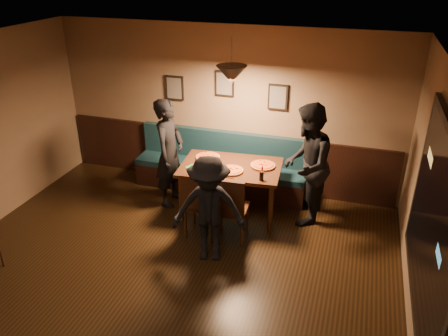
# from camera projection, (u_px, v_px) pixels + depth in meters

# --- Properties ---
(floor) EXTENTS (7.00, 7.00, 0.00)m
(floor) POSITION_uv_depth(u_px,v_px,m) (134.00, 316.00, 5.13)
(floor) COLOR black
(floor) RESTS_ON ground
(ceiling) EXTENTS (7.00, 7.00, 0.00)m
(ceiling) POSITION_uv_depth(u_px,v_px,m) (106.00, 77.00, 3.90)
(ceiling) COLOR silver
(ceiling) RESTS_ON ground
(wall_back) EXTENTS (6.00, 0.00, 6.00)m
(wall_back) POSITION_uv_depth(u_px,v_px,m) (225.00, 109.00, 7.52)
(wall_back) COLOR #8C704F
(wall_back) RESTS_ON ground
(wall_right) EXTENTS (0.00, 7.00, 7.00)m
(wall_right) POSITION_uv_depth(u_px,v_px,m) (442.00, 270.00, 3.70)
(wall_right) COLOR #8C704F
(wall_right) RESTS_ON ground
(wainscot) EXTENTS (5.88, 0.06, 1.00)m
(wainscot) POSITION_uv_depth(u_px,v_px,m) (225.00, 158.00, 7.88)
(wainscot) COLOR black
(wainscot) RESTS_ON ground
(booth_bench) EXTENTS (3.00, 0.60, 1.00)m
(booth_bench) POSITION_uv_depth(u_px,v_px,m) (220.00, 164.00, 7.65)
(booth_bench) COLOR #0F232D
(booth_bench) RESTS_ON ground
(window_frame) EXTENTS (0.06, 2.56, 1.86)m
(window_frame) POSITION_uv_depth(u_px,v_px,m) (433.00, 227.00, 4.10)
(window_frame) COLOR black
(window_frame) RESTS_ON wall_right
(window_glass) EXTENTS (0.00, 2.40, 2.40)m
(window_glass) POSITION_uv_depth(u_px,v_px,m) (429.00, 227.00, 4.10)
(window_glass) COLOR black
(window_glass) RESTS_ON wall_right
(picture_left) EXTENTS (0.32, 0.04, 0.42)m
(picture_left) POSITION_uv_depth(u_px,v_px,m) (175.00, 88.00, 7.61)
(picture_left) COLOR black
(picture_left) RESTS_ON wall_back
(picture_center) EXTENTS (0.32, 0.04, 0.42)m
(picture_center) POSITION_uv_depth(u_px,v_px,m) (225.00, 84.00, 7.30)
(picture_center) COLOR black
(picture_center) RESTS_ON wall_back
(picture_right) EXTENTS (0.32, 0.04, 0.42)m
(picture_right) POSITION_uv_depth(u_px,v_px,m) (278.00, 97.00, 7.12)
(picture_right) COLOR black
(picture_right) RESTS_ON wall_back
(pendant_lamp) EXTENTS (0.44, 0.44, 0.25)m
(pendant_lamp) POSITION_uv_depth(u_px,v_px,m) (232.00, 74.00, 6.22)
(pendant_lamp) COLOR black
(pendant_lamp) RESTS_ON ceiling
(dining_table) EXTENTS (1.62, 1.12, 0.82)m
(dining_table) POSITION_uv_depth(u_px,v_px,m) (231.00, 189.00, 7.02)
(dining_table) COLOR black
(dining_table) RESTS_ON floor
(chair_near_left) EXTENTS (0.48, 0.48, 1.03)m
(chair_near_left) POSITION_uv_depth(u_px,v_px,m) (202.00, 202.00, 6.46)
(chair_near_left) COLOR black
(chair_near_left) RESTS_ON floor
(chair_near_right) EXTENTS (0.49, 0.49, 1.04)m
(chair_near_right) POSITION_uv_depth(u_px,v_px,m) (231.00, 207.00, 6.32)
(chair_near_right) COLOR black
(chair_near_right) RESTS_ON floor
(diner_left) EXTENTS (0.45, 0.66, 1.79)m
(diner_left) POSITION_uv_depth(u_px,v_px,m) (169.00, 153.00, 7.11)
(diner_left) COLOR black
(diner_left) RESTS_ON floor
(diner_right) EXTENTS (0.72, 0.92, 1.88)m
(diner_right) POSITION_uv_depth(u_px,v_px,m) (307.00, 165.00, 6.61)
(diner_right) COLOR black
(diner_right) RESTS_ON floor
(diner_front) EXTENTS (1.08, 0.78, 1.51)m
(diner_front) POSITION_uv_depth(u_px,v_px,m) (209.00, 210.00, 5.80)
(diner_front) COLOR black
(diner_front) RESTS_ON floor
(pizza_a) EXTENTS (0.45, 0.45, 0.04)m
(pizza_a) POSITION_uv_depth(u_px,v_px,m) (208.00, 157.00, 7.09)
(pizza_a) COLOR orange
(pizza_a) RESTS_ON dining_table
(pizza_b) EXTENTS (0.37, 0.37, 0.04)m
(pizza_b) POSITION_uv_depth(u_px,v_px,m) (231.00, 170.00, 6.65)
(pizza_b) COLOR orange
(pizza_b) RESTS_ON dining_table
(pizza_c) EXTENTS (0.39, 0.39, 0.04)m
(pizza_c) POSITION_uv_depth(u_px,v_px,m) (263.00, 165.00, 6.81)
(pizza_c) COLOR gold
(pizza_c) RESTS_ON dining_table
(soda_glass) EXTENTS (0.08, 0.08, 0.14)m
(soda_glass) POSITION_uv_depth(u_px,v_px,m) (261.00, 176.00, 6.38)
(soda_glass) COLOR black
(soda_glass) RESTS_ON dining_table
(tabasco_bottle) EXTENTS (0.03, 0.03, 0.13)m
(tabasco_bottle) POSITION_uv_depth(u_px,v_px,m) (262.00, 169.00, 6.59)
(tabasco_bottle) COLOR #9C050A
(tabasco_bottle) RESTS_ON dining_table
(napkin_a) EXTENTS (0.19, 0.19, 0.01)m
(napkin_a) POSITION_uv_depth(u_px,v_px,m) (203.00, 156.00, 7.16)
(napkin_a) COLOR #1B6636
(napkin_a) RESTS_ON dining_table
(napkin_b) EXTENTS (0.21, 0.21, 0.01)m
(napkin_b) POSITION_uv_depth(u_px,v_px,m) (192.00, 167.00, 6.79)
(napkin_b) COLOR #1E712F
(napkin_b) RESTS_ON dining_table
(cutlery_set) EXTENTS (0.17, 0.02, 0.00)m
(cutlery_set) POSITION_uv_depth(u_px,v_px,m) (225.00, 178.00, 6.48)
(cutlery_set) COLOR silver
(cutlery_set) RESTS_ON dining_table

